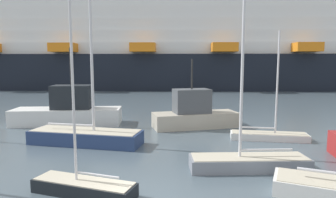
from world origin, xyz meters
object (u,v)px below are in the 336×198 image
(sailboat_4, at_px, (86,135))
(sailboat_0, at_px, (84,185))
(sailboat_7, at_px, (269,135))
(fishing_boat_2, at_px, (194,114))
(channel_buoy_0, at_px, (191,118))
(cruise_ship, at_px, (182,50))
(sailboat_2, at_px, (249,159))
(fishing_boat_0, at_px, (69,111))

(sailboat_4, bearing_deg, sailboat_0, -63.23)
(sailboat_0, bearing_deg, sailboat_7, -121.61)
(fishing_boat_2, distance_m, channel_buoy_0, 2.64)
(sailboat_4, height_order, cruise_ship, cruise_ship)
(sailboat_7, bearing_deg, sailboat_2, -107.87)
(sailboat_2, height_order, sailboat_7, sailboat_2)
(sailboat_4, distance_m, fishing_boat_0, 6.89)
(cruise_ship, bearing_deg, fishing_boat_2, -89.19)
(sailboat_2, height_order, fishing_boat_2, sailboat_2)
(fishing_boat_0, bearing_deg, sailboat_2, -44.37)
(fishing_boat_0, bearing_deg, sailboat_7, -21.92)
(sailboat_2, xyz_separation_m, fishing_boat_2, (-2.68, 9.30, 0.62))
(fishing_boat_0, height_order, cruise_ship, cruise_ship)
(sailboat_0, height_order, fishing_boat_2, sailboat_0)
(sailboat_2, distance_m, sailboat_7, 6.27)
(fishing_boat_0, height_order, channel_buoy_0, fishing_boat_0)
(cruise_ship, bearing_deg, sailboat_7, -82.92)
(sailboat_4, relative_size, fishing_boat_2, 1.66)
(sailboat_2, xyz_separation_m, channel_buoy_0, (-2.93, 11.79, -0.22))
(sailboat_0, xyz_separation_m, fishing_boat_2, (4.22, 12.70, 0.71))
(sailboat_0, bearing_deg, sailboat_4, -56.30)
(channel_buoy_0, bearing_deg, cruise_ship, 94.11)
(cruise_ship, bearing_deg, fishing_boat_0, -104.41)
(fishing_boat_2, distance_m, cruise_ship, 39.94)
(sailboat_0, xyz_separation_m, channel_buoy_0, (3.96, 15.19, -0.12))
(sailboat_7, xyz_separation_m, channel_buoy_0, (-5.28, 5.98, -0.09))
(sailboat_7, distance_m, channel_buoy_0, 7.98)
(sailboat_0, relative_size, sailboat_4, 0.69)
(sailboat_7, relative_size, fishing_boat_0, 0.79)
(fishing_boat_2, bearing_deg, cruise_ship, -105.19)
(fishing_boat_0, height_order, fishing_boat_2, fishing_boat_0)
(sailboat_2, bearing_deg, sailboat_4, -28.59)
(sailboat_7, bearing_deg, sailboat_0, -130.96)
(fishing_boat_0, bearing_deg, cruise_ship, 70.32)
(sailboat_7, height_order, channel_buoy_0, sailboat_7)
(fishing_boat_2, height_order, channel_buoy_0, fishing_boat_2)
(sailboat_2, bearing_deg, fishing_boat_0, -43.18)
(sailboat_0, distance_m, fishing_boat_0, 14.33)
(sailboat_2, distance_m, fishing_boat_2, 9.70)
(sailboat_0, xyz_separation_m, fishing_boat_0, (-6.28, 12.86, 0.75))
(fishing_boat_2, bearing_deg, sailboat_7, 125.81)
(sailboat_4, xyz_separation_m, sailboat_7, (11.84, 2.15, -0.23))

